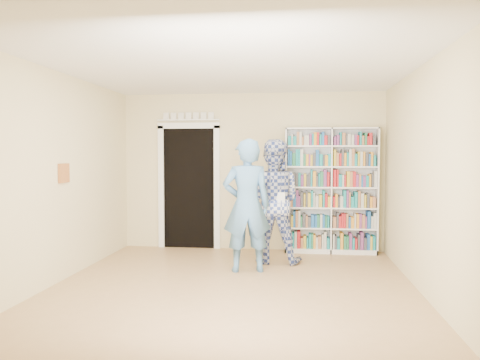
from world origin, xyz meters
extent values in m
plane|color=#A98052|center=(0.00, 0.00, 0.00)|extent=(5.00, 5.00, 0.00)
plane|color=white|center=(0.00, 0.00, 2.70)|extent=(5.00, 5.00, 0.00)
plane|color=beige|center=(0.00, 2.50, 1.35)|extent=(4.50, 0.00, 4.50)
plane|color=beige|center=(-2.25, 0.00, 1.35)|extent=(0.00, 5.00, 5.00)
plane|color=beige|center=(2.25, 0.00, 1.35)|extent=(0.00, 5.00, 5.00)
cube|color=white|center=(1.35, 2.34, 1.04)|extent=(1.52, 0.28, 2.09)
cube|color=white|center=(1.35, 2.34, 1.04)|extent=(0.02, 0.28, 2.09)
cube|color=black|center=(-1.10, 2.48, 1.05)|extent=(0.90, 0.03, 2.10)
cube|color=white|center=(-1.60, 2.47, 1.05)|extent=(0.10, 0.06, 2.20)
cube|color=white|center=(-0.60, 2.47, 1.05)|extent=(0.10, 0.06, 2.20)
cube|color=white|center=(-1.10, 2.47, 2.15)|extent=(1.10, 0.06, 0.10)
cube|color=white|center=(-1.10, 2.46, 2.25)|extent=(1.10, 0.08, 0.02)
cube|color=brown|center=(-2.23, 0.20, 1.40)|extent=(0.03, 0.25, 0.25)
imported|color=#5284B6|center=(0.09, 0.92, 0.93)|extent=(0.76, 0.58, 1.86)
imported|color=#2D408B|center=(0.42, 1.52, 0.94)|extent=(0.94, 0.75, 1.87)
cube|color=white|center=(0.51, 1.26, 0.95)|extent=(0.20, 0.04, 0.28)
camera|label=1|loc=(0.78, -5.55, 1.63)|focal=35.00mm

